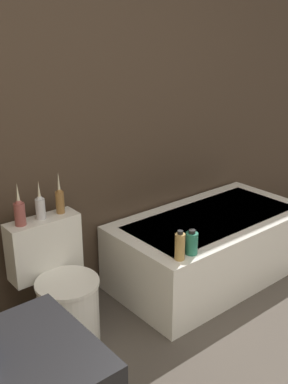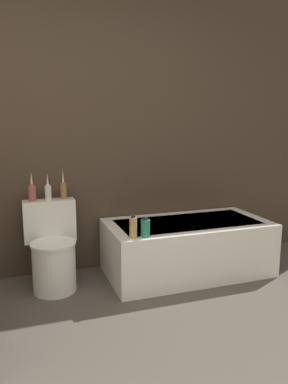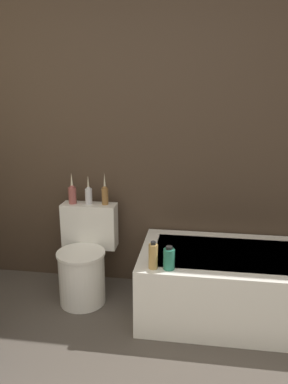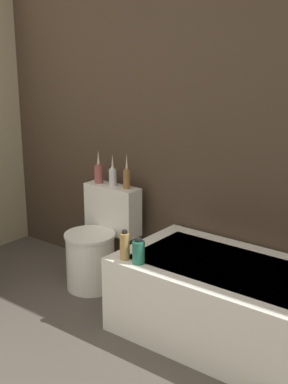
% 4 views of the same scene
% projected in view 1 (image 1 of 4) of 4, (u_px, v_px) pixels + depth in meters
% --- Properties ---
extents(wall_back_tiled, '(6.40, 0.06, 2.60)m').
position_uv_depth(wall_back_tiled, '(75.00, 107.00, 2.75)').
color(wall_back_tiled, '#423326').
rests_on(wall_back_tiled, ground_plane).
extents(bathtub, '(1.46, 0.76, 0.48)m').
position_uv_depth(bathtub, '(210.00, 246.00, 3.30)').
color(bathtub, white).
rests_on(bathtub, ground).
extents(toilet, '(0.44, 0.51, 0.72)m').
position_uv_depth(toilet, '(61.00, 291.00, 2.62)').
color(toilet, white).
rests_on(toilet, ground).
extents(vase_gold, '(0.06, 0.06, 0.25)m').
position_uv_depth(vase_gold, '(20.00, 211.00, 2.50)').
color(vase_gold, '#994C47').
rests_on(vase_gold, toilet).
extents(vase_silver, '(0.06, 0.06, 0.23)m').
position_uv_depth(vase_silver, '(40.00, 206.00, 2.58)').
color(vase_silver, silver).
rests_on(vase_silver, toilet).
extents(vase_bronze, '(0.05, 0.05, 0.26)m').
position_uv_depth(vase_bronze, '(60.00, 200.00, 2.66)').
color(vase_bronze, olive).
rests_on(vase_bronze, toilet).
extents(shampoo_bottle_tall, '(0.06, 0.06, 0.18)m').
position_uv_depth(shampoo_bottle_tall, '(180.00, 246.00, 2.60)').
color(shampoo_bottle_tall, tan).
rests_on(shampoo_bottle_tall, bathtub).
extents(shampoo_bottle_short, '(0.07, 0.07, 0.16)m').
position_uv_depth(shampoo_bottle_short, '(192.00, 243.00, 2.67)').
color(shampoo_bottle_short, '#267259').
rests_on(shampoo_bottle_short, bathtub).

